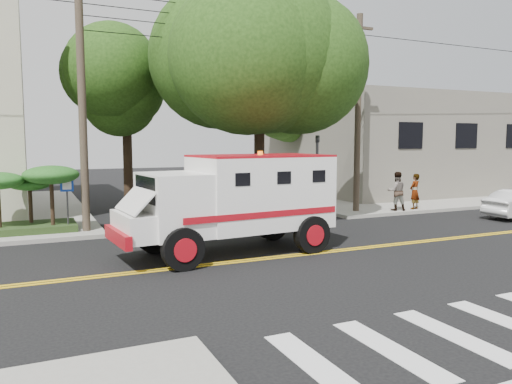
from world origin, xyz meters
name	(u,v)px	position (x,y,z in m)	size (l,w,h in m)	color
ground	(305,254)	(0.00, 0.00, 0.00)	(100.00, 100.00, 0.00)	black
sidewalk_ne	(380,191)	(13.50, 13.50, 0.07)	(17.00, 17.00, 0.15)	gray
building_right	(395,144)	(15.00, 14.00, 3.15)	(14.00, 12.00, 6.00)	slate
utility_pole_left	(82,109)	(-5.60, 6.00, 4.50)	(0.28, 0.28, 9.00)	#382D23
utility_pole_right	(358,116)	(6.30, 6.20, 4.50)	(0.28, 0.28, 9.00)	#382D23
tree_main	(272,48)	(1.94, 6.21, 7.20)	(6.08, 5.70, 9.85)	black
tree_left	(134,91)	(-2.68, 11.79, 5.73)	(4.48, 4.20, 7.70)	black
tree_right	(302,98)	(8.84, 15.77, 6.09)	(4.80, 4.50, 8.20)	black
traffic_signal	(317,168)	(3.80, 5.60, 2.23)	(0.15, 0.18, 3.60)	#3F3F42
accessibility_sign	(67,197)	(-6.20, 6.17, 1.37)	(0.45, 0.10, 2.02)	#3F3F42
palm_planter	(29,190)	(-7.44, 6.62, 1.65)	(3.52, 2.63, 2.36)	#1E3314
armored_truck	(236,198)	(-1.80, 1.05, 1.68)	(6.65, 3.08, 2.95)	white
pedestrian_a	(415,191)	(9.14, 5.50, 0.99)	(0.61, 0.40, 1.68)	gray
pedestrian_b	(397,191)	(8.05, 5.50, 1.05)	(0.87, 0.68, 1.80)	gray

